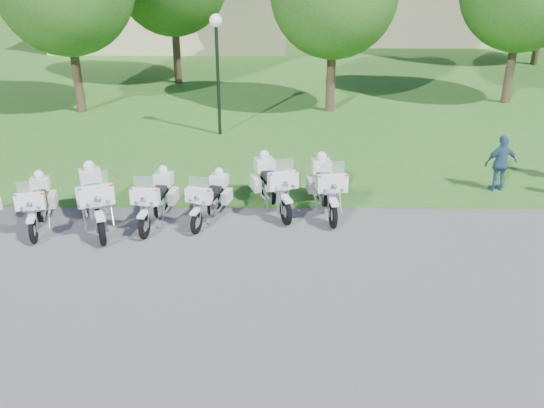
{
  "coord_description": "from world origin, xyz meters",
  "views": [
    {
      "loc": [
        0.58,
        -11.74,
        6.89
      ],
      "look_at": [
        0.45,
        1.2,
        0.95
      ],
      "focal_mm": 40.0,
      "sensor_mm": 36.0,
      "label": 1
    }
  ],
  "objects_px": {
    "motorcycle_1": "(37,203)",
    "motorcycle_4": "(210,197)",
    "motorcycle_3": "(156,198)",
    "motorcycle_2": "(95,198)",
    "lamp_post": "(217,45)",
    "motorcycle_6": "(326,186)",
    "motorcycle_5": "(273,184)",
    "bystander_c": "(501,163)"
  },
  "relations": [
    {
      "from": "motorcycle_2",
      "to": "motorcycle_5",
      "type": "relative_size",
      "value": 1.04
    },
    {
      "from": "bystander_c",
      "to": "motorcycle_2",
      "type": "bearing_deg",
      "value": 1.45
    },
    {
      "from": "motorcycle_1",
      "to": "motorcycle_4",
      "type": "bearing_deg",
      "value": 174.59
    },
    {
      "from": "motorcycle_1",
      "to": "bystander_c",
      "type": "height_order",
      "value": "bystander_c"
    },
    {
      "from": "motorcycle_5",
      "to": "bystander_c",
      "type": "relative_size",
      "value": 1.47
    },
    {
      "from": "motorcycle_6",
      "to": "motorcycle_3",
      "type": "bearing_deg",
      "value": 2.88
    },
    {
      "from": "motorcycle_1",
      "to": "motorcycle_3",
      "type": "bearing_deg",
      "value": 174.22
    },
    {
      "from": "motorcycle_4",
      "to": "lamp_post",
      "type": "xyz_separation_m",
      "value": [
        -0.38,
        6.99,
        2.6
      ]
    },
    {
      "from": "motorcycle_6",
      "to": "bystander_c",
      "type": "relative_size",
      "value": 1.52
    },
    {
      "from": "motorcycle_2",
      "to": "bystander_c",
      "type": "xyz_separation_m",
      "value": [
        10.84,
        2.35,
        0.08
      ]
    },
    {
      "from": "motorcycle_3",
      "to": "motorcycle_4",
      "type": "relative_size",
      "value": 1.1
    },
    {
      "from": "motorcycle_4",
      "to": "lamp_post",
      "type": "distance_m",
      "value": 7.47
    },
    {
      "from": "motorcycle_1",
      "to": "motorcycle_5",
      "type": "distance_m",
      "value": 5.97
    },
    {
      "from": "motorcycle_1",
      "to": "lamp_post",
      "type": "relative_size",
      "value": 0.52
    },
    {
      "from": "motorcycle_4",
      "to": "motorcycle_2",
      "type": "bearing_deg",
      "value": 25.38
    },
    {
      "from": "lamp_post",
      "to": "bystander_c",
      "type": "relative_size",
      "value": 2.59
    },
    {
      "from": "motorcycle_2",
      "to": "motorcycle_6",
      "type": "xyz_separation_m",
      "value": [
        5.82,
        0.97,
        -0.04
      ]
    },
    {
      "from": "motorcycle_5",
      "to": "lamp_post",
      "type": "bearing_deg",
      "value": -91.09
    },
    {
      "from": "motorcycle_3",
      "to": "motorcycle_1",
      "type": "bearing_deg",
      "value": 13.3
    },
    {
      "from": "motorcycle_6",
      "to": "lamp_post",
      "type": "distance_m",
      "value": 7.7
    },
    {
      "from": "motorcycle_3",
      "to": "lamp_post",
      "type": "xyz_separation_m",
      "value": [
        0.97,
        7.16,
        2.55
      ]
    },
    {
      "from": "bystander_c",
      "to": "motorcycle_6",
      "type": "bearing_deg",
      "value": 4.64
    },
    {
      "from": "motorcycle_1",
      "to": "motorcycle_2",
      "type": "distance_m",
      "value": 1.45
    },
    {
      "from": "motorcycle_4",
      "to": "bystander_c",
      "type": "xyz_separation_m",
      "value": [
        8.02,
        1.93,
        0.23
      ]
    },
    {
      "from": "motorcycle_1",
      "to": "motorcycle_2",
      "type": "height_order",
      "value": "motorcycle_2"
    },
    {
      "from": "motorcycle_3",
      "to": "motorcycle_6",
      "type": "xyz_separation_m",
      "value": [
        4.36,
        0.7,
        0.06
      ]
    },
    {
      "from": "motorcycle_2",
      "to": "lamp_post",
      "type": "height_order",
      "value": "lamp_post"
    },
    {
      "from": "motorcycle_6",
      "to": "lamp_post",
      "type": "relative_size",
      "value": 0.59
    },
    {
      "from": "motorcycle_2",
      "to": "motorcycle_3",
      "type": "bearing_deg",
      "value": 168.89
    },
    {
      "from": "motorcycle_3",
      "to": "motorcycle_5",
      "type": "height_order",
      "value": "motorcycle_5"
    },
    {
      "from": "lamp_post",
      "to": "bystander_c",
      "type": "distance_m",
      "value": 10.09
    },
    {
      "from": "motorcycle_4",
      "to": "motorcycle_5",
      "type": "height_order",
      "value": "motorcycle_5"
    },
    {
      "from": "motorcycle_2",
      "to": "motorcycle_5",
      "type": "bearing_deg",
      "value": 172.62
    },
    {
      "from": "motorcycle_4",
      "to": "motorcycle_5",
      "type": "bearing_deg",
      "value": -140.74
    },
    {
      "from": "motorcycle_6",
      "to": "bystander_c",
      "type": "height_order",
      "value": "motorcycle_6"
    },
    {
      "from": "motorcycle_1",
      "to": "bystander_c",
      "type": "distance_m",
      "value": 12.51
    },
    {
      "from": "motorcycle_3",
      "to": "lamp_post",
      "type": "height_order",
      "value": "lamp_post"
    },
    {
      "from": "motorcycle_4",
      "to": "motorcycle_6",
      "type": "distance_m",
      "value": 3.05
    },
    {
      "from": "motorcycle_1",
      "to": "motorcycle_6",
      "type": "bearing_deg",
      "value": 176.28
    },
    {
      "from": "motorcycle_2",
      "to": "motorcycle_6",
      "type": "height_order",
      "value": "motorcycle_2"
    },
    {
      "from": "motorcycle_5",
      "to": "motorcycle_6",
      "type": "bearing_deg",
      "value": 156.25
    },
    {
      "from": "motorcycle_6",
      "to": "motorcycle_1",
      "type": "bearing_deg",
      "value": 1.52
    }
  ]
}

